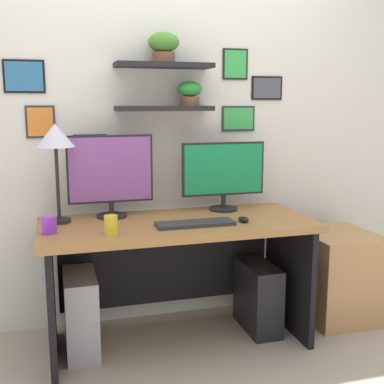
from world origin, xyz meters
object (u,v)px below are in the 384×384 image
desk_lamp (55,141)px  computer_tower_left (81,313)px  computer_tower_right (258,296)px  pen_cup (111,225)px  coffee_mug (49,225)px  drawer_cabinet (337,275)px  computer_mouse (243,219)px  monitor_left (110,173)px  monitor_right (223,173)px  keyboard (195,224)px  desk (176,254)px

desk_lamp → computer_tower_left: desk_lamp is taller
computer_tower_right → pen_cup: bearing=-166.9°
coffee_mug → drawer_cabinet: coffee_mug is taller
computer_mouse → desk_lamp: bearing=164.8°
monitor_left → desk_lamp: 0.37m
coffee_mug → computer_tower_right: (1.24, 0.11, -0.58)m
drawer_cabinet → coffee_mug: bearing=-175.9°
coffee_mug → computer_tower_right: 1.38m
pen_cup → computer_tower_left: pen_cup is taller
monitor_left → computer_mouse: 0.83m
monitor_right → drawer_cabinet: 1.04m
desk_lamp → keyboard: bearing=-20.8°
monitor_left → drawer_cabinet: size_ratio=0.86×
coffee_mug → computer_tower_left: (0.15, 0.12, -0.56)m
drawer_cabinet → computer_tower_right: drawer_cabinet is taller
monitor_right → drawer_cabinet: monitor_right is taller
monitor_left → desk_lamp: desk_lamp is taller
keyboard → coffee_mug: (-0.78, 0.05, 0.04)m
monitor_right → pen_cup: 0.87m
computer_mouse → computer_tower_left: 1.08m
computer_tower_right → monitor_left: bearing=168.5°
monitor_right → desk_lamp: desk_lamp is taller
desk → coffee_mug: 0.77m
desk → pen_cup: pen_cup is taller
desk → monitor_left: (-0.35, 0.16, 0.47)m
monitor_left → computer_tower_left: bearing=-141.3°
monitor_right → desk_lamp: (-1.01, -0.06, 0.23)m
pen_cup → computer_tower_right: bearing=13.1°
desk → pen_cup: (-0.40, -0.23, 0.26)m
pen_cup → desk: bearing=30.0°
pen_cup → computer_tower_left: 0.63m
desk → computer_tower_right: (0.53, -0.02, -0.32)m
keyboard → computer_tower_right: keyboard is taller
desk → computer_tower_left: desk is taller
monitor_left → computer_tower_right: 1.20m
desk → monitor_right: (0.35, 0.16, 0.45)m
pen_cup → drawer_cabinet: (1.51, 0.24, -0.51)m
computer_mouse → pen_cup: (-0.76, -0.06, 0.04)m
keyboard → computer_tower_left: bearing=165.1°
coffee_mug → drawer_cabinet: 1.89m
keyboard → desk_lamp: (-0.73, 0.28, 0.45)m
monitor_left → computer_tower_right: monitor_left is taller
keyboard → pen_cup: (-0.47, -0.06, 0.04)m
desk_lamp → computer_mouse: bearing=-15.2°
pen_cup → desk_lamp: bearing=127.2°
desk_lamp → computer_tower_right: size_ratio=1.31×
computer_tower_right → desk: bearing=178.3°
coffee_mug → drawer_cabinet: size_ratio=0.15×
monitor_left → monitor_right: monitor_left is taller
coffee_mug → keyboard: bearing=-3.4°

